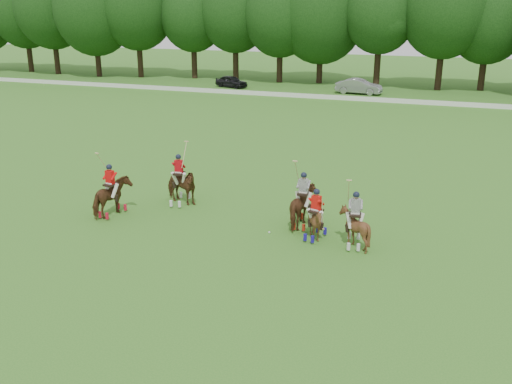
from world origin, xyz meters
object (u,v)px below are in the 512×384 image
(polo_red_a, at_px, (112,197))
(car_mid, at_px, (359,86))
(polo_stripe_a, at_px, (303,207))
(polo_red_b, at_px, (180,186))
(polo_red_c, at_px, (316,222))
(polo_ball, at_px, (269,232))
(polo_stripe_b, at_px, (354,227))
(car_left, at_px, (231,81))

(polo_red_a, bearing_deg, car_mid, 84.11)
(polo_stripe_a, bearing_deg, polo_red_b, 172.42)
(polo_red_c, xyz_separation_m, polo_ball, (-1.95, -0.06, -0.71))
(polo_red_a, height_order, polo_stripe_a, polo_stripe_a)
(polo_stripe_b, xyz_separation_m, polo_ball, (-3.55, 0.13, -0.77))
(polo_red_b, xyz_separation_m, polo_red_c, (7.12, -1.99, -0.14))
(car_mid, xyz_separation_m, polo_stripe_a, (4.32, -38.08, 0.10))
(polo_red_c, distance_m, polo_stripe_a, 1.44)
(polo_red_a, bearing_deg, polo_stripe_a, 10.77)
(car_left, bearing_deg, polo_stripe_b, -133.57)
(car_left, bearing_deg, polo_red_c, -135.30)
(polo_ball, bearing_deg, polo_red_a, -176.98)
(car_mid, height_order, polo_red_a, polo_red_a)
(polo_red_b, bearing_deg, polo_red_a, -131.43)
(car_left, distance_m, polo_red_b, 39.28)
(car_mid, distance_m, polo_ball, 39.44)
(car_left, relative_size, polo_red_b, 1.30)
(polo_red_b, distance_m, polo_stripe_a, 6.32)
(car_left, relative_size, polo_stripe_b, 1.38)
(polo_stripe_b, bearing_deg, polo_red_b, 165.95)
(car_mid, xyz_separation_m, polo_red_b, (-1.94, -37.25, 0.11))
(car_mid, relative_size, polo_stripe_a, 1.61)
(polo_stripe_b, bearing_deg, car_mid, 99.74)
(car_left, height_order, polo_red_b, polo_red_b)
(car_mid, distance_m, polo_red_a, 39.89)
(car_left, relative_size, polo_red_a, 1.32)
(car_left, xyz_separation_m, polo_ball, (17.64, -39.30, -0.61))
(car_left, relative_size, polo_red_c, 1.80)
(polo_red_a, height_order, polo_red_b, polo_red_b)
(car_mid, distance_m, polo_stripe_b, 40.01)
(polo_red_a, relative_size, polo_red_c, 1.37)
(car_mid, relative_size, polo_stripe_b, 1.70)
(polo_red_c, bearing_deg, car_left, 116.52)
(polo_red_c, relative_size, polo_stripe_a, 0.72)
(polo_red_c, xyz_separation_m, polo_stripe_b, (1.60, -0.19, 0.06))
(polo_red_a, distance_m, polo_ball, 7.37)
(car_left, distance_m, car_mid, 14.41)
(car_mid, relative_size, polo_red_c, 2.22)
(polo_stripe_b, bearing_deg, polo_red_a, -178.65)
(car_mid, distance_m, polo_stripe_a, 38.33)
(polo_ball, bearing_deg, car_mid, 94.69)
(polo_red_a, xyz_separation_m, polo_red_c, (9.26, 0.44, -0.12))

